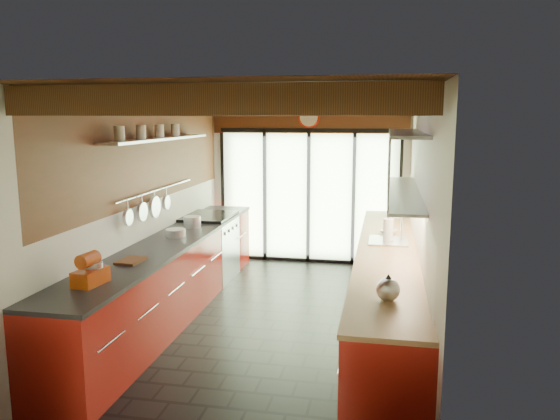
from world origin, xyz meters
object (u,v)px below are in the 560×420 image
object	(u,v)px
kettle	(388,288)
bowl	(388,232)
paper_towel	(388,230)
soap_bottle	(388,223)
stand_mixer	(91,271)

from	to	relation	value
kettle	bowl	distance (m)	2.53
paper_towel	soap_bottle	bearing A→B (deg)	90.00
paper_towel	bowl	bearing A→B (deg)	90.00
stand_mixer	kettle	distance (m)	2.54
paper_towel	soap_bottle	world-z (taller)	paper_towel
kettle	paper_towel	xyz separation A→B (m)	(-0.00, 2.10, 0.04)
kettle	paper_towel	world-z (taller)	paper_towel
kettle	soap_bottle	bearing A→B (deg)	90.00
bowl	paper_towel	bearing A→B (deg)	-90.00
paper_towel	bowl	xyz separation A→B (m)	(0.00, 0.43, -0.11)
stand_mixer	bowl	xyz separation A→B (m)	(2.54, 2.60, -0.09)
stand_mixer	kettle	xyz separation A→B (m)	(2.54, 0.07, -0.02)
stand_mixer	bowl	size ratio (longest dim) A/B	1.67
paper_towel	soap_bottle	distance (m)	0.74
paper_towel	bowl	world-z (taller)	paper_towel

